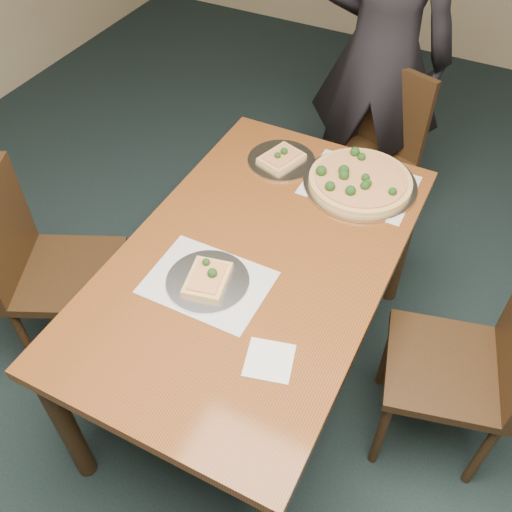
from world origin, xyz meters
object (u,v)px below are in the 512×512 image
at_px(chair_left, 44,263).
at_px(slice_plate_far, 281,159).
at_px(slice_plate_near, 208,280).
at_px(dining_table, 256,273).
at_px(chair_far, 372,148).
at_px(chair_right, 474,362).
at_px(diner, 381,55).
at_px(pizza_pan, 359,181).

relative_size(chair_left, slice_plate_far, 3.25).
bearing_deg(slice_plate_near, dining_table, 63.78).
height_order(slice_plate_near, slice_plate_far, slice_plate_near).
xyz_separation_m(chair_far, chair_right, (0.72, -1.03, 0.00)).
bearing_deg(diner, chair_right, 117.63).
height_order(diner, slice_plate_far, diner).
bearing_deg(pizza_pan, chair_left, -143.89).
xyz_separation_m(diner, slice_plate_far, (-0.16, -0.75, -0.15)).
relative_size(chair_left, slice_plate_near, 3.25).
height_order(chair_right, slice_plate_near, chair_right).
distance_m(chair_left, pizza_pan, 1.30).
distance_m(chair_far, slice_plate_far, 0.68).
relative_size(chair_left, pizza_pan, 2.03).
height_order(pizza_pan, slice_plate_far, pizza_pan).
distance_m(chair_left, chair_right, 1.67).
bearing_deg(dining_table, slice_plate_near, -116.22).
distance_m(dining_table, chair_right, 0.82).
bearing_deg(diner, slice_plate_far, 72.25).
xyz_separation_m(dining_table, pizza_pan, (0.19, 0.53, 0.12)).
distance_m(slice_plate_near, slice_plate_far, 0.71).
bearing_deg(slice_plate_far, chair_right, -24.99).
relative_size(chair_right, slice_plate_far, 3.25).
xyz_separation_m(slice_plate_near, slice_plate_far, (-0.06, 0.71, -0.00)).
distance_m(chair_left, slice_plate_near, 0.79).
height_order(chair_left, chair_right, same).
xyz_separation_m(dining_table, chair_right, (0.80, 0.09, -0.14)).
relative_size(chair_far, chair_left, 1.00).
bearing_deg(dining_table, diner, 89.65).
height_order(chair_far, pizza_pan, chair_far).
distance_m(dining_table, slice_plate_near, 0.23).
relative_size(pizza_pan, slice_plate_near, 1.60).
xyz_separation_m(dining_table, slice_plate_far, (-0.15, 0.53, 0.10)).
relative_size(diner, pizza_pan, 4.05).
distance_m(dining_table, chair_left, 0.88).
height_order(dining_table, slice_plate_near, slice_plate_near).
height_order(diner, pizza_pan, diner).
relative_size(chair_left, diner, 0.50).
relative_size(chair_far, slice_plate_near, 3.25).
bearing_deg(chair_right, slice_plate_far, -128.79).
bearing_deg(dining_table, pizza_pan, 70.31).
relative_size(chair_far, chair_right, 1.00).
height_order(dining_table, chair_left, chair_left).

